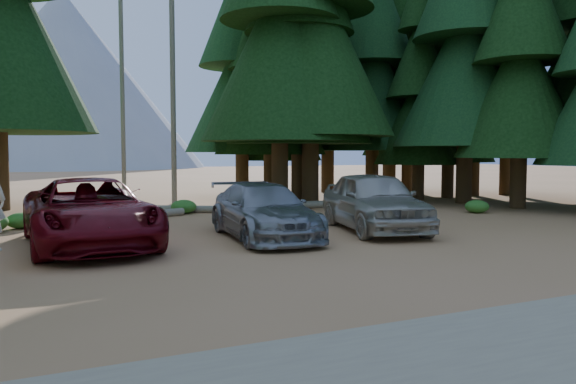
% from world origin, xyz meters
% --- Properties ---
extents(ground, '(160.00, 160.00, 0.00)m').
position_xyz_m(ground, '(0.00, 0.00, 0.00)').
color(ground, '#A67746').
rests_on(ground, ground).
extents(gravel_strip, '(26.00, 3.50, 0.01)m').
position_xyz_m(gravel_strip, '(0.00, -6.50, 0.01)').
color(gravel_strip, gray).
rests_on(gravel_strip, ground).
extents(forest_belt_north, '(36.00, 7.00, 22.00)m').
position_xyz_m(forest_belt_north, '(0.00, 15.00, 0.00)').
color(forest_belt_north, black).
rests_on(forest_belt_north, ground).
extents(snag_front, '(0.24, 0.24, 12.00)m').
position_xyz_m(snag_front, '(0.80, 14.50, 6.00)').
color(snag_front, '#666152').
rests_on(snag_front, ground).
extents(snag_back, '(0.20, 0.20, 10.00)m').
position_xyz_m(snag_back, '(-1.20, 16.00, 5.00)').
color(snag_back, '#666152').
rests_on(snag_back, ground).
extents(mountain_peak, '(48.00, 50.00, 28.00)m').
position_xyz_m(mountain_peak, '(-2.59, 88.23, 12.71)').
color(mountain_peak, gray).
rests_on(mountain_peak, ground).
extents(red_pickup, '(3.04, 6.18, 1.69)m').
position_xyz_m(red_pickup, '(-3.90, 3.54, 0.84)').
color(red_pickup, '#5F0811').
rests_on(red_pickup, ground).
extents(silver_minivan_center, '(2.44, 5.22, 1.47)m').
position_xyz_m(silver_minivan_center, '(0.52, 3.04, 0.74)').
color(silver_minivan_center, gray).
rests_on(silver_minivan_center, ground).
extents(silver_minivan_right, '(3.24, 5.55, 1.77)m').
position_xyz_m(silver_minivan_right, '(4.05, 3.03, 0.89)').
color(silver_minivan_right, '#B8B1A3').
rests_on(silver_minivan_right, ground).
extents(log_left, '(3.78, 1.47, 0.28)m').
position_xyz_m(log_left, '(-1.95, 8.84, 0.14)').
color(log_left, '#666152').
rests_on(log_left, ground).
extents(log_mid, '(3.07, 1.91, 0.28)m').
position_xyz_m(log_mid, '(-0.07, 10.50, 0.14)').
color(log_mid, '#666152').
rests_on(log_mid, ground).
extents(log_right, '(4.75, 0.54, 0.30)m').
position_xyz_m(log_right, '(4.81, 9.85, 0.15)').
color(log_right, '#666152').
rests_on(log_right, ground).
extents(shrub_left, '(0.89, 0.89, 0.49)m').
position_xyz_m(shrub_left, '(-5.48, 7.92, 0.24)').
color(shrub_left, '#2F691F').
rests_on(shrub_left, ground).
extents(shrub_center_left, '(1.25, 1.25, 0.69)m').
position_xyz_m(shrub_center_left, '(-3.17, 7.05, 0.34)').
color(shrub_center_left, '#2F691F').
rests_on(shrub_center_left, ground).
extents(shrub_center_right, '(0.96, 0.96, 0.53)m').
position_xyz_m(shrub_center_right, '(0.09, 10.00, 0.26)').
color(shrub_center_right, '#2F691F').
rests_on(shrub_center_right, ground).
extents(shrub_right, '(1.02, 1.02, 0.56)m').
position_xyz_m(shrub_right, '(3.60, 9.47, 0.28)').
color(shrub_right, '#2F691F').
rests_on(shrub_right, ground).
extents(shrub_far_right, '(1.08, 1.08, 0.59)m').
position_xyz_m(shrub_far_right, '(8.84, 8.91, 0.30)').
color(shrub_far_right, '#2F691F').
rests_on(shrub_far_right, ground).
extents(shrub_edge_east, '(0.91, 0.91, 0.50)m').
position_xyz_m(shrub_edge_east, '(10.39, 5.50, 0.25)').
color(shrub_edge_east, '#2F691F').
rests_on(shrub_edge_east, ground).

